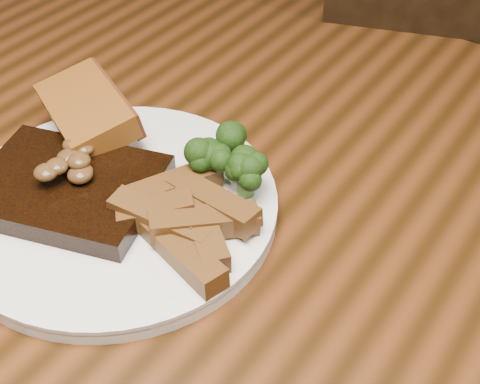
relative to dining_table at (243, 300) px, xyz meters
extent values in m
cube|color=#4B250F|center=(0.00, 0.00, 0.07)|extent=(1.60, 0.90, 0.04)
cylinder|color=black|center=(-0.72, 0.37, -0.30)|extent=(0.07, 0.07, 0.71)
cube|color=black|center=(-0.02, 0.65, -0.23)|extent=(0.53, 0.53, 0.04)
cylinder|color=black|center=(-0.23, 0.75, -0.46)|extent=(0.04, 0.04, 0.40)
cylinder|color=black|center=(-0.11, 0.43, -0.46)|extent=(0.04, 0.04, 0.40)
cube|color=black|center=(0.05, 0.47, 0.00)|extent=(0.40, 0.17, 0.43)
cylinder|color=white|center=(-0.11, -0.04, 0.10)|extent=(0.34, 0.34, 0.01)
cube|color=black|center=(-0.15, -0.06, 0.12)|extent=(0.19, 0.17, 0.02)
cube|color=beige|center=(-0.15, -0.12, 0.11)|extent=(0.15, 0.06, 0.02)
cube|color=brown|center=(-0.20, 0.02, 0.12)|extent=(0.14, 0.11, 0.03)
camera|label=1|loc=(0.24, -0.35, 0.52)|focal=50.00mm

